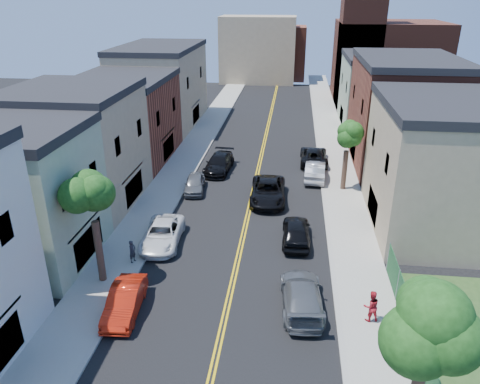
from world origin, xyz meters
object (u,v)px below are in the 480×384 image
(red_sedan, at_px, (125,301))
(black_car_left, at_px, (219,163))
(grey_car_right, at_px, (302,295))
(white_pickup, at_px, (162,234))
(dark_car_right_far, at_px, (314,156))
(grey_car_left, at_px, (195,184))
(black_car_right, at_px, (296,231))
(black_suv_lane, at_px, (268,191))
(silver_car_right, at_px, (315,170))
(pedestrian_left, at_px, (132,251))
(pedestrian_right, at_px, (371,306))

(red_sedan, height_order, black_car_left, black_car_left)
(red_sedan, bearing_deg, grey_car_right, 4.48)
(red_sedan, height_order, white_pickup, white_pickup)
(red_sedan, relative_size, white_pickup, 0.84)
(black_car_left, xyz_separation_m, dark_car_right_far, (9.30, 3.44, -0.01))
(grey_car_left, bearing_deg, grey_car_right, -65.61)
(white_pickup, xyz_separation_m, grey_car_left, (0.36, 9.32, -0.04))
(white_pickup, bearing_deg, dark_car_right_far, 54.72)
(black_car_left, distance_m, black_car_right, 15.13)
(red_sedan, height_order, grey_car_right, grey_car_right)
(dark_car_right_far, bearing_deg, black_suv_lane, 67.35)
(black_car_left, relative_size, grey_car_right, 1.01)
(silver_car_right, bearing_deg, black_car_left, -2.28)
(silver_car_right, height_order, dark_car_right_far, silver_car_right)
(black_car_left, height_order, pedestrian_left, pedestrian_left)
(red_sedan, distance_m, black_suv_lane, 17.15)
(grey_car_left, bearing_deg, pedestrian_right, -58.27)
(black_car_left, relative_size, silver_car_right, 1.09)
(silver_car_right, bearing_deg, red_sedan, 66.03)
(red_sedan, height_order, black_suv_lane, black_suv_lane)
(black_suv_lane, distance_m, pedestrian_right, 16.29)
(black_car_right, height_order, silver_car_right, silver_car_right)
(grey_car_left, bearing_deg, black_suv_lane, -17.32)
(black_car_left, distance_m, dark_car_right_far, 9.91)
(pedestrian_left, bearing_deg, silver_car_right, -16.45)
(grey_car_left, bearing_deg, white_pickup, -99.02)
(grey_car_left, xyz_separation_m, grey_car_right, (9.29, -15.33, 0.10))
(black_car_left, relative_size, pedestrian_right, 3.12)
(dark_car_right_far, bearing_deg, white_pickup, 58.58)
(grey_car_right, xyz_separation_m, black_suv_lane, (-2.76, 14.12, 0.05))
(black_car_left, relative_size, dark_car_right_far, 0.97)
(white_pickup, bearing_deg, black_car_right, 4.68)
(grey_car_left, distance_m, pedestrian_left, 12.18)
(white_pickup, xyz_separation_m, pedestrian_left, (-1.20, -2.75, 0.16))
(silver_car_right, bearing_deg, dark_car_right_far, -86.41)
(red_sedan, bearing_deg, pedestrian_right, -1.71)
(black_suv_lane, bearing_deg, grey_car_right, -80.59)
(black_car_right, bearing_deg, silver_car_right, -98.61)
(silver_car_right, bearing_deg, black_car_right, 85.60)
(grey_car_right, height_order, pedestrian_left, pedestrian_left)
(white_pickup, bearing_deg, pedestrian_right, -31.08)
(dark_car_right_far, xyz_separation_m, pedestrian_left, (-12.20, -20.64, 0.11))
(black_car_left, xyz_separation_m, black_car_right, (7.60, -13.08, 0.01))
(red_sedan, distance_m, pedestrian_left, 4.99)
(black_car_left, height_order, pedestrian_right, pedestrian_right)
(silver_car_right, xyz_separation_m, dark_car_right_far, (0.00, 4.39, -0.04))
(black_car_left, bearing_deg, silver_car_right, -1.99)
(pedestrian_left, bearing_deg, black_car_left, 10.89)
(black_suv_lane, bearing_deg, pedestrian_right, -68.60)
(grey_car_right, distance_m, pedestrian_left, 11.33)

